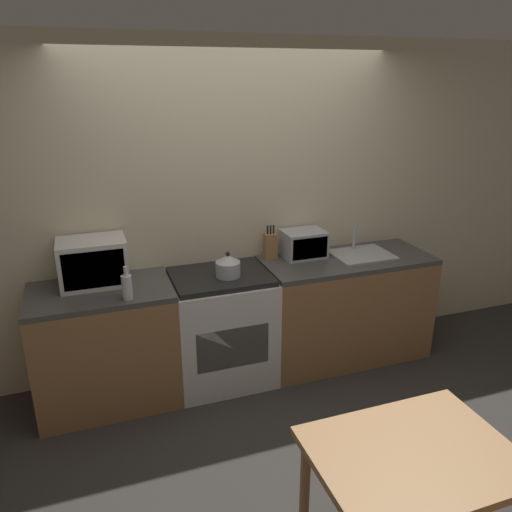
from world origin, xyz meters
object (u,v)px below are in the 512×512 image
Objects in this scene: kettle at (228,266)px; bottle at (127,287)px; microwave at (93,262)px; toaster_oven at (304,244)px; dining_table at (412,471)px; stove_range at (222,328)px.

kettle is 0.76m from bottle.
microwave reaches higher than kettle.
microwave is 1.65m from toaster_oven.
dining_table is at bearing -80.92° from kettle.
stove_range is 1.93× the size of microwave.
stove_range is 0.91m from bottle.
microwave is at bearing 119.72° from bottle.
bottle is at bearing -60.28° from microwave.
bottle is (-0.75, -0.16, 0.01)m from kettle.
microwave reaches higher than bottle.
bottle is 0.67× the size of toaster_oven.
stove_range is at bearing 100.11° from dining_table.
bottle is (0.19, -0.34, -0.08)m from microwave.
toaster_oven is at bearing 11.68° from stove_range.
stove_range is at bearing 128.52° from kettle.
bottle is at bearing -162.66° from stove_range.
toaster_oven reaches higher than stove_range.
toaster_oven is 2.17m from dining_table.
kettle is 0.42× the size of microwave.
toaster_oven is 0.38× the size of dining_table.
stove_range is at bearing -7.77° from microwave.
toaster_oven is at bearing 1.17° from microwave.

